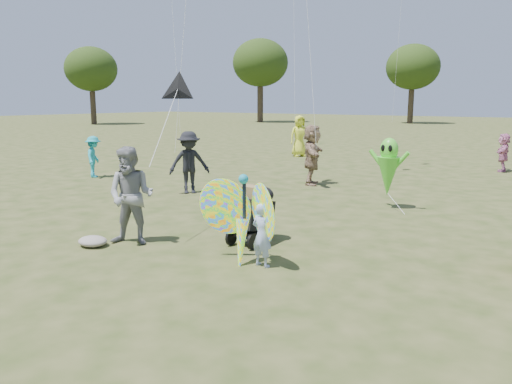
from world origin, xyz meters
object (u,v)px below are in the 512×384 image
(crowd_b, at_px, (189,163))
(alien_kite, at_px, (388,169))
(butterfly_kite, at_px, (243,220))
(jogging_stroller, at_px, (254,210))
(crowd_j, at_px, (503,152))
(child_girl, at_px, (262,235))
(crowd_d, at_px, (312,155))
(adult_man, at_px, (131,196))
(crowd_i, at_px, (94,157))
(crowd_g, at_px, (300,136))

(crowd_b, distance_m, alien_kite, 5.51)
(butterfly_kite, bearing_deg, alien_kite, 85.47)
(jogging_stroller, xyz_separation_m, alien_kite, (0.95, 4.31, 0.36))
(crowd_j, bearing_deg, butterfly_kite, -13.70)
(child_girl, distance_m, jogging_stroller, 1.37)
(crowd_d, bearing_deg, jogging_stroller, 175.62)
(alien_kite, bearing_deg, adult_man, -115.80)
(child_girl, height_order, crowd_i, crowd_i)
(jogging_stroller, distance_m, alien_kite, 4.43)
(adult_man, distance_m, crowd_j, 14.94)
(crowd_g, distance_m, butterfly_kite, 15.87)
(crowd_j, xyz_separation_m, butterfly_kite, (-1.63, -14.11, 0.01))
(crowd_b, bearing_deg, adult_man, -109.72)
(crowd_i, xyz_separation_m, jogging_stroller, (9.15, -3.40, -0.10))
(crowd_d, bearing_deg, crowd_i, 89.39)
(crowd_d, relative_size, crowd_i, 1.32)
(crowd_d, xyz_separation_m, crowd_g, (-4.34, 6.72, 0.02))
(jogging_stroller, distance_m, butterfly_kite, 1.20)
(crowd_b, xyz_separation_m, jogging_stroller, (4.41, -3.05, -0.27))
(alien_kite, bearing_deg, crowd_d, 147.36)
(alien_kite, bearing_deg, crowd_i, -174.85)
(crowd_j, bearing_deg, jogging_stroller, -16.48)
(child_girl, height_order, crowd_b, crowd_b)
(adult_man, xyz_separation_m, crowd_d, (-0.49, 7.75, 0.04))
(crowd_j, height_order, alien_kite, alien_kite)
(crowd_d, relative_size, butterfly_kite, 1.09)
(adult_man, distance_m, alien_kite, 6.31)
(crowd_d, bearing_deg, child_girl, 179.05)
(crowd_b, xyz_separation_m, butterfly_kite, (4.94, -4.12, -0.16))
(adult_man, bearing_deg, jogging_stroller, 12.31)
(crowd_b, bearing_deg, child_girl, -88.09)
(butterfly_kite, relative_size, alien_kite, 1.00)
(crowd_g, bearing_deg, alien_kite, -100.20)
(jogging_stroller, bearing_deg, crowd_b, 144.78)
(crowd_g, distance_m, crowd_i, 10.03)
(jogging_stroller, height_order, butterfly_kite, butterfly_kite)
(crowd_g, bearing_deg, child_girl, -112.99)
(crowd_i, bearing_deg, adult_man, -163.03)
(child_girl, bearing_deg, adult_man, 11.94)
(crowd_b, height_order, alien_kite, crowd_b)
(butterfly_kite, xyz_separation_m, alien_kite, (0.43, 5.38, 0.25))
(crowd_g, relative_size, alien_kite, 1.11)
(crowd_j, distance_m, butterfly_kite, 14.21)
(child_girl, bearing_deg, crowd_i, -18.80)
(child_girl, xyz_separation_m, alien_kite, (0.06, 5.35, 0.45))
(crowd_b, relative_size, crowd_j, 1.24)
(crowd_j, xyz_separation_m, alien_kite, (-1.20, -8.73, 0.26))
(crowd_g, bearing_deg, adult_man, -122.49)
(crowd_d, distance_m, butterfly_kite, 7.96)
(crowd_d, relative_size, alien_kite, 1.08)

